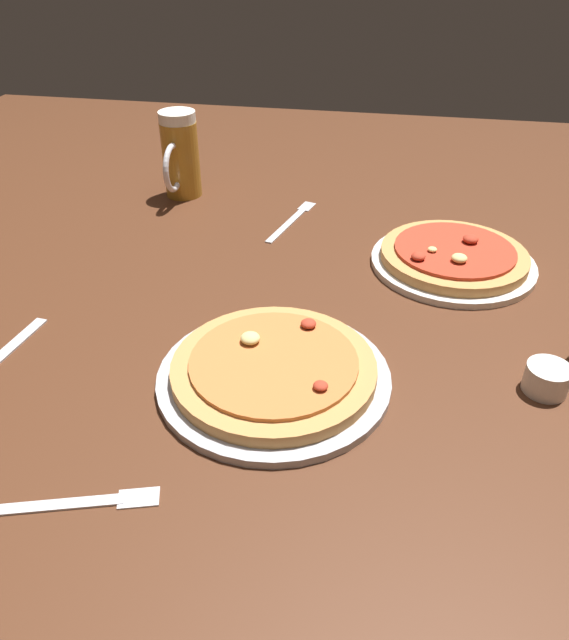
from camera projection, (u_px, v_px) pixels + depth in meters
ground_plane at (284, 339)px, 0.91m from camera, size 2.40×2.40×0.03m
pizza_plate_near at (274, 371)px, 0.80m from camera, size 0.31×0.31×0.05m
pizza_plate_far at (453, 258)px, 1.06m from camera, size 0.29×0.29×0.05m
beer_mug_amber at (180, 156)px, 1.28m from camera, size 0.08×0.14×0.18m
ramekin_sauce at (547, 379)px, 0.78m from camera, size 0.06×0.06×0.04m
fork_left at (62, 504)px, 0.64m from camera, size 0.21×0.08×0.01m
fork_spare at (292, 219)px, 1.22m from camera, size 0.07×0.21×0.01m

